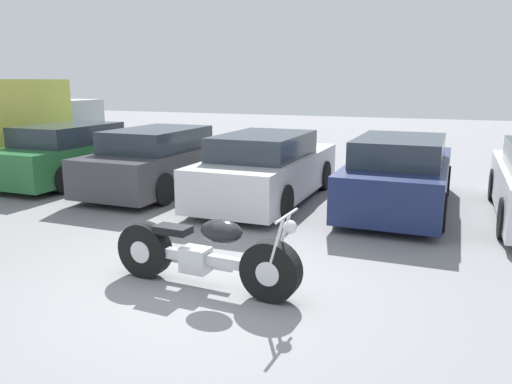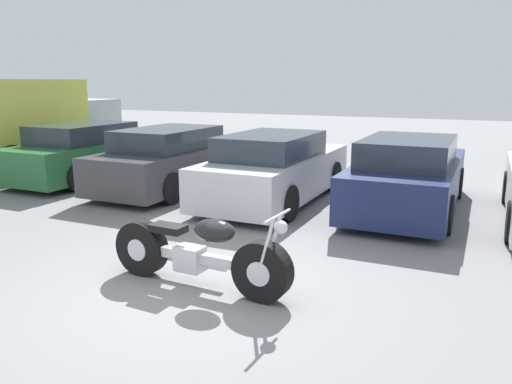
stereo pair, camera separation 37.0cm
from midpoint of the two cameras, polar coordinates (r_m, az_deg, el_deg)
ground_plane at (r=5.97m, az=-8.05°, el=-11.41°), size 60.00×60.00×0.00m
motorcycle at (r=5.98m, az=-7.91°, el=-6.96°), size 2.42×0.62×1.02m
parked_car_green at (r=13.20m, az=-20.64°, el=4.11°), size 1.81×4.54×1.40m
parked_car_dark_grey at (r=11.54m, az=-11.44°, el=3.56°), size 1.81×4.54×1.40m
parked_car_silver at (r=10.21m, az=0.28°, el=2.66°), size 1.81×4.54×1.40m
parked_car_navy at (r=9.93m, az=15.06°, el=1.95°), size 1.81×4.54×1.40m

